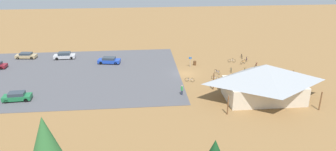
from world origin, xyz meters
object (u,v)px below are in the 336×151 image
bicycle_red_lone_west (256,65)px  car_green_aisle_side (17,96)px  pine_mideast (45,140)px  bicycle_teal_near_sign (231,70)px  car_tan_inner_stall (26,55)px  lot_sign (190,60)px  bicycle_green_by_bin (236,75)px  car_blue_mid_lot (109,60)px  bicycle_black_front_row (242,56)px  visitor_near_lot (182,90)px  bicycle_blue_yard_right (217,72)px  bicycle_white_edge_north (215,78)px  bicycle_orange_lone_east (243,62)px  bicycle_silver_yard_left (232,61)px  car_silver_by_curb (65,56)px  bicycle_purple_yard_front (247,59)px  trash_bin (195,63)px  bicycle_silver_mid_cluster (190,80)px  bicycle_yellow_back_row (245,70)px  bike_pavilion (264,80)px  bicycle_white_yard_center (232,79)px

bicycle_red_lone_west → car_green_aisle_side: car_green_aisle_side is taller
pine_mideast → bicycle_teal_near_sign: bearing=-132.3°
car_tan_inner_stall → lot_sign: bearing=165.8°
bicycle_green_by_bin → pine_mideast: bearing=44.6°
bicycle_teal_near_sign → car_blue_mid_lot: 25.42m
bicycle_black_front_row → visitor_near_lot: 24.14m
bicycle_blue_yard_right → car_tan_inner_stall: bearing=-18.7°
bicycle_red_lone_west → bicycle_white_edge_north: bicycle_red_lone_west is taller
bicycle_orange_lone_east → bicycle_teal_near_sign: bicycle_teal_near_sign is taller
pine_mideast → bicycle_red_lone_west: size_ratio=5.65×
pine_mideast → car_green_aisle_side: size_ratio=1.77×
bicycle_red_lone_west → visitor_near_lot: bearing=35.9°
bicycle_silver_yard_left → bicycle_blue_yard_right: size_ratio=1.01×
bicycle_black_front_row → bicycle_green_by_bin: bearing=67.5°
pine_mideast → car_silver_by_curb: (6.99, -41.60, -4.42)m
bicycle_orange_lone_east → car_blue_mid_lot: (28.22, -2.89, 0.34)m
bicycle_purple_yard_front → bicycle_black_front_row: bearing=-75.8°
bicycle_orange_lone_east → bicycle_blue_yard_right: size_ratio=0.86×
bicycle_purple_yard_front → bicycle_teal_near_sign: 8.17m
bicycle_green_by_bin → car_green_aisle_side: car_green_aisle_side is taller
bicycle_orange_lone_east → visitor_near_lot: (15.06, 14.29, 0.52)m
bicycle_red_lone_west → bicycle_white_edge_north: bearing=32.4°
bicycle_silver_yard_left → car_blue_mid_lot: bearing=-3.5°
bicycle_red_lone_west → visitor_near_lot: (17.25, 12.47, 0.56)m
pine_mideast → car_tan_inner_stall: (15.52, -42.67, -4.48)m
trash_bin → lot_sign: bearing=39.6°
bicycle_black_front_row → car_blue_mid_lot: size_ratio=0.37×
pine_mideast → bicycle_black_front_row: pine_mideast is taller
lot_sign → car_green_aisle_side: lot_sign is taller
bicycle_silver_mid_cluster → car_tan_inner_stall: (33.95, -16.91, 0.34)m
bicycle_blue_yard_right → car_tan_inner_stall: (39.90, -13.50, 0.31)m
trash_bin → bicycle_green_by_bin: trash_bin is taller
bicycle_silver_yard_left → bicycle_yellow_back_row: (-0.80, 6.30, 0.03)m
bike_pavilion → car_silver_by_curb: bike_pavilion is taller
bicycle_orange_lone_east → bicycle_green_by_bin: bicycle_orange_lone_east is taller
bicycle_white_yard_center → bicycle_yellow_back_row: (-3.80, -4.00, 0.05)m
bicycle_purple_yard_front → car_green_aisle_side: car_green_aisle_side is taller
bicycle_orange_lone_east → bicycle_green_by_bin: 8.10m
bicycle_yellow_back_row → bicycle_green_by_bin: bicycle_yellow_back_row is taller
pine_mideast → bicycle_black_front_row: size_ratio=4.34×
bicycle_white_edge_north → bicycle_silver_mid_cluster: 4.93m
bicycle_orange_lone_east → car_tan_inner_stall: (46.79, -8.18, 0.31)m
bicycle_teal_near_sign → bicycle_blue_yard_right: bearing=17.1°
bicycle_black_front_row → bicycle_yellow_back_row: bearing=75.9°
car_tan_inner_stall → car_green_aisle_side: bearing=103.7°
trash_bin → bicycle_teal_near_sign: bearing=144.6°
bicycle_white_yard_center → bicycle_red_lone_west: 10.26m
bicycle_yellow_back_row → pine_mideast: bearing=44.5°
bicycle_silver_mid_cluster → lot_sign: bearing=-99.8°
bicycle_white_yard_center → bicycle_white_edge_north: bicycle_white_yard_center is taller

